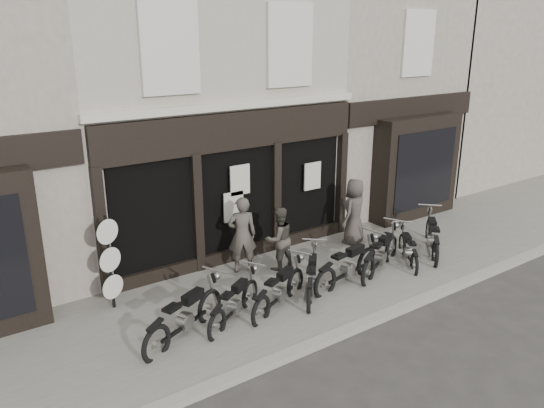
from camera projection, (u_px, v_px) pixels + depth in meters
ground_plane at (310, 307)px, 11.51m from camera, size 90.00×90.00×0.00m
pavement at (285, 289)px, 12.20m from camera, size 30.00×4.20×0.12m
kerb at (349, 330)px, 10.52m from camera, size 30.00×0.25×0.13m
central_building at (180, 93)px, 14.90m from camera, size 7.30×6.22×8.34m
neighbour_right at (348, 83)px, 18.34m from camera, size 5.60×6.73×8.34m
filler_right at (486, 72)px, 22.85m from camera, size 11.00×6.00×8.20m
motorcycle_0 at (185, 320)px, 10.16m from camera, size 2.17×1.26×1.11m
motorcycle_1 at (235, 306)px, 10.79m from camera, size 1.86×1.29×0.99m
motorcycle_2 at (280, 293)px, 11.27m from camera, size 2.01×1.18×1.04m
motorcycle_3 at (312, 280)px, 11.89m from camera, size 1.64×1.75×1.03m
motorcycle_4 at (348, 269)px, 12.34m from camera, size 2.35×0.79×1.13m
motorcycle_5 at (381, 257)px, 13.00m from camera, size 2.20×1.26×1.13m
motorcycle_6 at (408, 252)px, 13.53m from camera, size 1.30×1.65×0.91m
motorcycle_7 at (432, 240)px, 14.11m from camera, size 1.84×1.84×1.12m
man_left at (242, 235)px, 12.72m from camera, size 0.82×0.70×1.90m
man_centre at (279, 239)px, 12.91m from camera, size 0.78×0.62×1.58m
man_right at (354, 211)px, 14.51m from camera, size 1.04×0.86×1.83m
advert_sign_post at (111, 267)px, 10.98m from camera, size 0.51×0.34×2.18m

